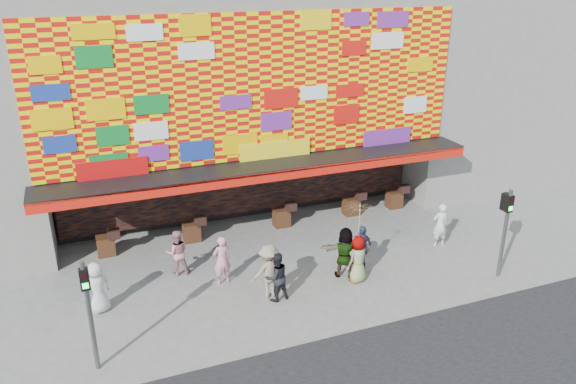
# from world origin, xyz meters

# --- Properties ---
(ground) EXTENTS (90.00, 90.00, 0.00)m
(ground) POSITION_xyz_m (0.00, 0.00, 0.00)
(ground) COLOR slate
(ground) RESTS_ON ground
(shop_building) EXTENTS (15.20, 9.40, 10.00)m
(shop_building) POSITION_xyz_m (0.00, 8.18, 5.23)
(shop_building) COLOR gray
(shop_building) RESTS_ON ground
(neighbor_right) EXTENTS (11.00, 8.00, 12.00)m
(neighbor_right) POSITION_xyz_m (13.00, 8.00, 6.00)
(neighbor_right) COLOR gray
(neighbor_right) RESTS_ON ground
(signal_left) EXTENTS (0.22, 0.20, 3.00)m
(signal_left) POSITION_xyz_m (-6.20, -1.50, 1.86)
(signal_left) COLOR #59595B
(signal_left) RESTS_ON ground
(signal_right) EXTENTS (0.22, 0.20, 3.00)m
(signal_right) POSITION_xyz_m (6.20, -1.50, 1.86)
(signal_right) COLOR #59595B
(signal_right) RESTS_ON ground
(ped_a) EXTENTS (0.91, 0.78, 1.58)m
(ped_a) POSITION_xyz_m (-5.95, 1.09, 0.79)
(ped_a) COLOR silver
(ped_a) RESTS_ON ground
(ped_b) EXTENTS (0.63, 0.46, 1.61)m
(ped_b) POSITION_xyz_m (-2.22, 1.33, 0.81)
(ped_b) COLOR pink
(ped_b) RESTS_ON ground
(ped_c) EXTENTS (0.84, 0.71, 1.55)m
(ped_c) POSITION_xyz_m (-0.97, -0.19, 0.78)
(ped_c) COLOR black
(ped_c) RESTS_ON ground
(ped_d) EXTENTS (1.14, 0.69, 1.72)m
(ped_d) POSITION_xyz_m (-1.11, 0.06, 0.86)
(ped_d) COLOR gray
(ped_d) RESTS_ON ground
(ped_e) EXTENTS (1.06, 0.81, 1.68)m
(ped_e) POSITION_xyz_m (2.17, 0.34, 0.84)
(ped_e) COLOR #373D60
(ped_e) RESTS_ON ground
(ped_f) EXTENTS (1.63, 1.17, 1.70)m
(ped_f) POSITION_xyz_m (1.56, 0.32, 0.85)
(ped_f) COLOR gray
(ped_f) RESTS_ON ground
(ped_g) EXTENTS (0.89, 0.72, 1.57)m
(ped_g) POSITION_xyz_m (1.79, -0.12, 0.78)
(ped_g) COLOR gray
(ped_g) RESTS_ON ground
(ped_h) EXTENTS (0.61, 0.43, 1.61)m
(ped_h) POSITION_xyz_m (5.68, 1.02, 0.81)
(ped_h) COLOR silver
(ped_h) RESTS_ON ground
(ped_i) EXTENTS (0.81, 0.66, 1.54)m
(ped_i) POSITION_xyz_m (-3.41, 2.41, 0.77)
(ped_i) COLOR #BB797C
(ped_i) RESTS_ON ground
(parasol) EXTENTS (1.28, 1.29, 1.91)m
(parasol) POSITION_xyz_m (1.79, -0.12, 2.18)
(parasol) COLOR #D7BE87
(parasol) RESTS_ON ground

